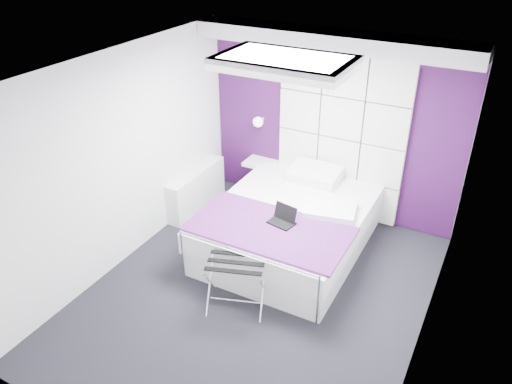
# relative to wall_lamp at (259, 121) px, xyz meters

# --- Properties ---
(floor) EXTENTS (4.40, 4.40, 0.00)m
(floor) POSITION_rel_wall_lamp_xyz_m (1.05, -2.06, -1.22)
(floor) COLOR black
(floor) RESTS_ON ground
(ceiling) EXTENTS (4.40, 4.40, 0.00)m
(ceiling) POSITION_rel_wall_lamp_xyz_m (1.05, -2.06, 1.38)
(ceiling) COLOR white
(ceiling) RESTS_ON wall_back
(wall_back) EXTENTS (3.60, 0.00, 3.60)m
(wall_back) POSITION_rel_wall_lamp_xyz_m (1.05, 0.14, 0.08)
(wall_back) COLOR white
(wall_back) RESTS_ON floor
(wall_left) EXTENTS (0.00, 4.40, 4.40)m
(wall_left) POSITION_rel_wall_lamp_xyz_m (-0.75, -2.06, 0.08)
(wall_left) COLOR white
(wall_left) RESTS_ON floor
(wall_right) EXTENTS (0.00, 4.40, 4.40)m
(wall_right) POSITION_rel_wall_lamp_xyz_m (2.85, -2.06, 0.08)
(wall_right) COLOR white
(wall_right) RESTS_ON floor
(accent_wall) EXTENTS (3.58, 0.02, 2.58)m
(accent_wall) POSITION_rel_wall_lamp_xyz_m (1.05, 0.13, 0.08)
(accent_wall) COLOR #350E3D
(accent_wall) RESTS_ON wall_back
(soffit) EXTENTS (3.58, 0.50, 0.20)m
(soffit) POSITION_rel_wall_lamp_xyz_m (1.05, -0.11, 1.28)
(soffit) COLOR white
(soffit) RESTS_ON wall_back
(headboard) EXTENTS (1.80, 0.08, 2.30)m
(headboard) POSITION_rel_wall_lamp_xyz_m (1.20, 0.08, -0.05)
(headboard) COLOR white
(headboard) RESTS_ON wall_back
(skylight) EXTENTS (1.36, 0.86, 0.12)m
(skylight) POSITION_rel_wall_lamp_xyz_m (1.05, -1.46, 1.33)
(skylight) COLOR white
(skylight) RESTS_ON ceiling
(wall_lamp) EXTENTS (0.15, 0.15, 0.15)m
(wall_lamp) POSITION_rel_wall_lamp_xyz_m (0.00, 0.00, 0.00)
(wall_lamp) COLOR white
(wall_lamp) RESTS_ON wall_back
(radiator) EXTENTS (0.22, 1.20, 0.60)m
(radiator) POSITION_rel_wall_lamp_xyz_m (-0.64, -0.76, -0.92)
(radiator) COLOR white
(radiator) RESTS_ON floor
(bed) EXTENTS (1.87, 2.27, 0.79)m
(bed) POSITION_rel_wall_lamp_xyz_m (0.99, -1.05, -0.88)
(bed) COLOR white
(bed) RESTS_ON floor
(nightstand) EXTENTS (0.47, 0.37, 0.05)m
(nightstand) POSITION_rel_wall_lamp_xyz_m (0.06, -0.04, -0.64)
(nightstand) COLOR white
(nightstand) RESTS_ON wall_back
(luggage_rack) EXTENTS (0.61, 0.45, 0.60)m
(luggage_rack) POSITION_rel_wall_lamp_xyz_m (0.94, -2.33, -0.92)
(luggage_rack) COLOR silver
(luggage_rack) RESTS_ON floor
(laptop) EXTENTS (0.30, 0.21, 0.22)m
(laptop) POSITION_rel_wall_lamp_xyz_m (1.07, -1.44, -0.53)
(laptop) COLOR black
(laptop) RESTS_ON bed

